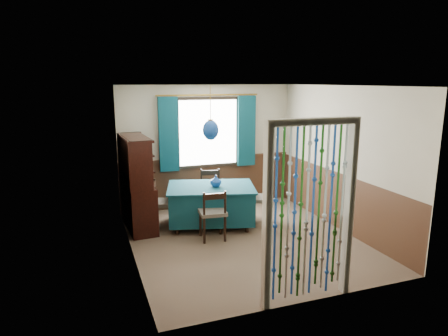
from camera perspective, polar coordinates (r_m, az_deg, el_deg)
name	(u,v)px	position (r m, az deg, el deg)	size (l,w,h in m)	color
floor	(244,240)	(6.72, 2.89, -10.19)	(4.00, 4.00, 0.00)	brown
ceiling	(246,86)	(6.20, 3.14, 11.65)	(4.00, 4.00, 0.00)	silver
wall_back	(207,147)	(8.19, -2.38, 3.05)	(3.60, 3.60, 0.00)	#BAB198
wall_front	(313,201)	(4.62, 12.62, -4.62)	(3.60, 3.60, 0.00)	#BAB198
wall_left	(130,175)	(5.90, -13.34, -0.95)	(4.00, 4.00, 0.00)	#BAB198
wall_right	(341,159)	(7.22, 16.32, 1.29)	(4.00, 4.00, 0.00)	#BAB198
wainscot_back	(208,182)	(8.33, -2.31, -2.06)	(3.60, 3.60, 0.00)	#482C1B
wainscot_front	(309,262)	(4.90, 12.11, -12.99)	(3.60, 3.60, 0.00)	#482C1B
wainscot_left	(133,224)	(6.12, -12.85, -7.79)	(4.00, 4.00, 0.00)	#482C1B
wainscot_right	(337,200)	(7.39, 15.87, -4.44)	(4.00, 4.00, 0.00)	#482C1B
window	(208,132)	(8.10, -2.30, 5.09)	(1.32, 0.12, 1.42)	black
doorway	(310,216)	(4.73, 12.12, -6.74)	(1.16, 0.12, 2.18)	silver
dining_table	(211,203)	(7.20, -1.86, -4.99)	(1.75, 1.42, 0.73)	#0D3945
chair_near	(213,213)	(6.57, -1.61, -6.45)	(0.46, 0.44, 0.86)	black
chair_far	(211,191)	(7.86, -1.89, -3.24)	(0.51, 0.49, 0.86)	black
chair_left	(163,203)	(7.18, -8.77, -4.94)	(0.50, 0.52, 0.86)	black
chair_right	(260,199)	(7.32, 5.18, -4.38)	(0.54, 0.55, 0.89)	black
sideboard	(137,196)	(7.25, -12.31, -3.93)	(0.51, 1.28, 1.64)	black
pendant_lamp	(211,130)	(6.92, -1.93, 5.46)	(0.28, 0.28, 0.93)	olive
vase_table	(216,181)	(7.08, -1.18, -1.92)	(0.18, 0.18, 0.19)	navy
bowl_shelf	(142,168)	(6.83, -11.69, 0.02)	(0.19, 0.19, 0.05)	beige
vase_sideboard	(138,175)	(7.37, -12.18, -1.01)	(0.16, 0.16, 0.17)	beige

